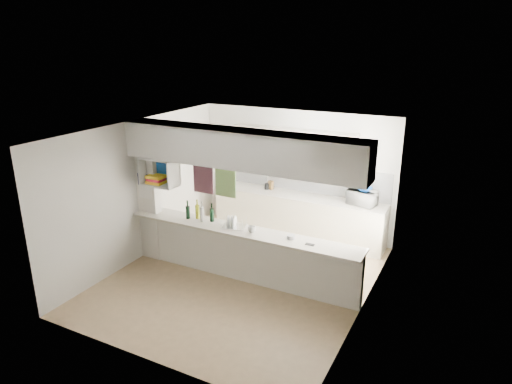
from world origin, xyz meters
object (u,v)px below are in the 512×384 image
Objects in this scene: dish_rack at (234,222)px; wine_bottles at (200,213)px; microwave at (363,197)px; bowl at (365,189)px.

dish_rack is 0.86× the size of wine_bottles.
wine_bottles reaches higher than dish_rack.
wine_bottles is (-0.69, 0.01, 0.05)m from dish_rack.
microwave is 3.13m from wine_bottles.
bowl is 0.53× the size of wine_bottles.
dish_rack is at bearing -1.12° from wine_bottles.
wine_bottles is (-2.38, -2.04, -0.19)m from bowl.
microwave is 2.66m from dish_rack.
dish_rack is at bearing 64.49° from microwave.
bowl is 2.67m from dish_rack.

